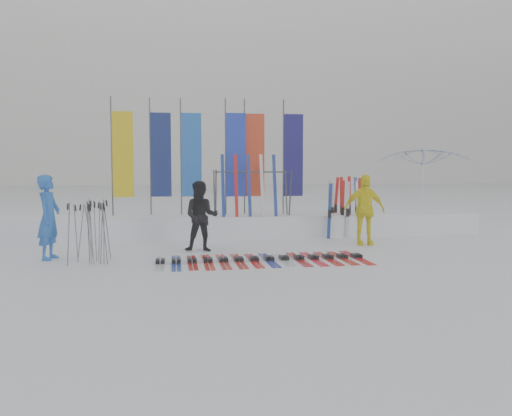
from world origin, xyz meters
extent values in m
plane|color=white|center=(0.00, 0.00, 0.00)|extent=(120.00, 120.00, 0.00)
cube|color=white|center=(0.00, 4.60, 0.30)|extent=(14.00, 1.60, 0.60)
imported|color=blue|center=(-4.07, 1.57, 0.86)|extent=(0.51, 0.69, 1.73)
imported|color=black|center=(-0.96, 2.09, 0.79)|extent=(0.86, 0.72, 1.58)
imported|color=#FDF210|center=(3.03, 2.47, 0.86)|extent=(1.05, 0.52, 1.72)
imported|color=white|center=(6.00, 5.17, 1.30)|extent=(3.47, 3.50, 2.60)
cube|color=silver|center=(-1.84, 0.71, 0.04)|extent=(0.17, 1.67, 0.07)
cube|color=navy|center=(-1.53, 0.71, 0.04)|extent=(0.17, 1.64, 0.07)
cube|color=#AD160D|center=(-1.22, 0.71, 0.04)|extent=(0.17, 1.58, 0.07)
cube|color=red|center=(-0.92, 0.71, 0.04)|extent=(0.17, 1.68, 0.07)
cube|color=#B1230E|center=(-0.61, 0.71, 0.04)|extent=(0.17, 1.64, 0.07)
cube|color=#AD1E0D|center=(-0.30, 0.71, 0.04)|extent=(0.17, 1.65, 0.07)
cube|color=red|center=(0.01, 0.71, 0.04)|extent=(0.17, 1.60, 0.07)
cube|color=navy|center=(0.32, 0.71, 0.04)|extent=(0.17, 1.59, 0.07)
cube|color=silver|center=(0.63, 0.71, 0.04)|extent=(0.17, 1.56, 0.07)
cube|color=#AE0F0D|center=(0.93, 0.71, 0.04)|extent=(0.17, 1.61, 0.07)
cube|color=red|center=(1.24, 0.71, 0.04)|extent=(0.17, 1.64, 0.07)
cube|color=red|center=(1.55, 0.71, 0.04)|extent=(0.17, 1.63, 0.07)
cube|color=red|center=(1.86, 0.71, 0.04)|extent=(0.17, 1.62, 0.07)
cube|color=red|center=(2.17, 0.71, 0.04)|extent=(0.17, 1.70, 0.07)
cylinder|color=#595B60|center=(-3.17, 0.85, 0.60)|extent=(0.10, 0.15, 1.18)
cylinder|color=#595B60|center=(-3.48, 1.19, 0.58)|extent=(0.06, 0.08, 1.15)
cylinder|color=#595B60|center=(-3.22, 1.04, 0.61)|extent=(0.05, 0.08, 1.22)
cylinder|color=#595B60|center=(-3.15, 0.94, 0.63)|extent=(0.08, 0.03, 1.26)
cylinder|color=#595B60|center=(-3.54, 0.77, 0.61)|extent=(0.10, 0.08, 1.21)
cylinder|color=#595B60|center=(-3.40, 1.24, 0.58)|extent=(0.14, 0.15, 1.15)
cylinder|color=#595B60|center=(-2.92, 0.94, 0.61)|extent=(0.04, 0.02, 1.21)
cylinder|color=#595B60|center=(-2.94, 0.77, 0.61)|extent=(0.10, 0.14, 1.21)
cylinder|color=#595B60|center=(-3.18, 0.91, 0.58)|extent=(0.15, 0.07, 1.15)
cylinder|color=#595B60|center=(-2.90, 1.30, 0.62)|extent=(0.12, 0.16, 1.23)
cylinder|color=#595B60|center=(-3.16, 0.94, 0.59)|extent=(0.12, 0.15, 1.17)
cylinder|color=#595B60|center=(-3.05, 1.27, 0.60)|extent=(0.05, 0.08, 1.20)
cylinder|color=#595B60|center=(-2.88, 0.77, 0.59)|extent=(0.09, 0.13, 1.18)
cylinder|color=#595B60|center=(-3.11, 1.17, 0.61)|extent=(0.06, 0.13, 1.22)
cylinder|color=#383A3F|center=(-3.19, 4.81, 2.20)|extent=(0.04, 0.04, 3.20)
cube|color=#DCBD0B|center=(-2.90, 4.81, 2.25)|extent=(0.55, 0.03, 2.30)
cylinder|color=#383A3F|center=(-2.18, 4.95, 2.20)|extent=(0.04, 0.04, 3.20)
cube|color=navy|center=(-1.89, 4.95, 2.25)|extent=(0.55, 0.03, 2.30)
cylinder|color=#383A3F|center=(-1.35, 4.91, 2.20)|extent=(0.04, 0.04, 3.20)
cube|color=blue|center=(-1.06, 4.91, 2.25)|extent=(0.55, 0.03, 2.30)
cylinder|color=#383A3F|center=(-0.14, 4.70, 2.20)|extent=(0.04, 0.04, 3.20)
cube|color=#182FB5|center=(0.15, 4.70, 2.25)|extent=(0.55, 0.03, 2.30)
cylinder|color=#383A3F|center=(0.40, 4.79, 2.20)|extent=(0.04, 0.04, 3.20)
cube|color=red|center=(0.69, 4.79, 2.25)|extent=(0.55, 0.03, 2.30)
cylinder|color=#383A3F|center=(1.50, 4.70, 2.20)|extent=(0.04, 0.04, 3.20)
cube|color=#100C59|center=(1.79, 4.70, 2.25)|extent=(0.55, 0.03, 2.30)
cylinder|color=#383A3F|center=(-0.47, 3.95, 1.23)|extent=(0.04, 0.30, 1.23)
cylinder|color=#383A3F|center=(-0.47, 4.45, 1.23)|extent=(0.04, 0.30, 1.23)
cylinder|color=#383A3F|center=(1.53, 3.95, 1.23)|extent=(0.04, 0.30, 1.23)
cylinder|color=#383A3F|center=(1.53, 4.45, 1.23)|extent=(0.04, 0.30, 1.23)
cylinder|color=#383A3F|center=(0.53, 4.20, 1.78)|extent=(2.00, 0.04, 0.04)
cube|color=red|center=(2.99, 3.96, 0.78)|extent=(0.09, 0.03, 1.55)
cube|color=silver|center=(3.59, 4.38, 0.76)|extent=(0.09, 0.03, 1.51)
cube|color=navy|center=(2.54, 3.70, 0.74)|extent=(0.09, 0.04, 1.47)
cube|color=navy|center=(3.68, 4.69, 0.82)|extent=(0.09, 0.03, 1.63)
cube|color=navy|center=(3.92, 4.57, 0.78)|extent=(0.09, 0.02, 1.55)
cube|color=silver|center=(2.91, 4.63, 0.74)|extent=(0.09, 0.04, 1.48)
cube|color=silver|center=(2.85, 4.62, 0.78)|extent=(0.09, 0.04, 1.56)
cube|color=red|center=(3.18, 3.94, 0.83)|extent=(0.09, 0.04, 1.66)
cube|color=red|center=(3.05, 4.73, 0.81)|extent=(0.09, 0.03, 1.63)
cube|color=red|center=(3.41, 3.77, 0.81)|extent=(0.09, 0.04, 1.62)
cube|color=red|center=(3.13, 4.41, 0.82)|extent=(0.09, 0.04, 1.64)
cube|color=silver|center=(3.07, 3.76, 0.76)|extent=(0.09, 0.03, 1.52)
camera|label=1|loc=(-1.57, -9.06, 1.79)|focal=35.00mm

